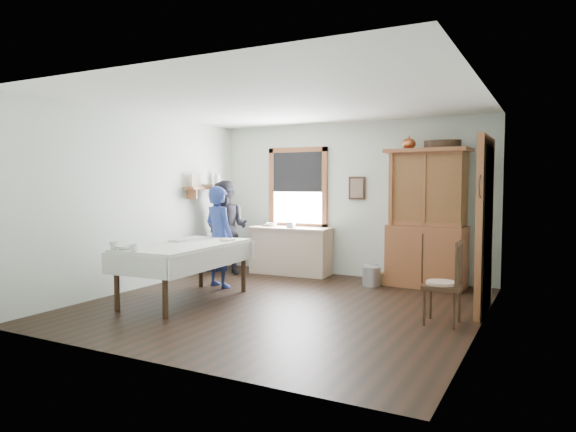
{
  "coord_description": "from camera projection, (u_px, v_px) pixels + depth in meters",
  "views": [
    {
      "loc": [
        3.23,
        -5.99,
        1.64
      ],
      "look_at": [
        -0.07,
        0.3,
        1.18
      ],
      "focal_mm": 32.0,
      "sensor_mm": 36.0,
      "label": 1
    }
  ],
  "objects": [
    {
      "name": "table_cup_b",
      "position": [
        114.0,
        246.0,
        6.48
      ],
      "size": [
        0.13,
        0.13,
        0.1
      ],
      "primitive_type": "imported",
      "rotation": [
        0.0,
        0.0,
        -0.25
      ],
      "color": "silver",
      "rests_on": "dining_table"
    },
    {
      "name": "figure_dark",
      "position": [
        227.0,
        231.0,
        9.21
      ],
      "size": [
        0.84,
        0.7,
        1.56
      ],
      "primitive_type": "imported",
      "rotation": [
        0.0,
        0.0,
        0.16
      ],
      "color": "black",
      "rests_on": "room"
    },
    {
      "name": "wicker_basket",
      "position": [
        391.0,
        279.0,
        8.25
      ],
      "size": [
        0.35,
        0.26,
        0.19
      ],
      "primitive_type": "cube",
      "rotation": [
        0.0,
        0.0,
        -0.08
      ],
      "color": "#9E7C47",
      "rests_on": "room"
    },
    {
      "name": "doorway",
      "position": [
        486.0,
        221.0,
        6.43
      ],
      "size": [
        0.09,
        1.14,
        2.22
      ],
      "color": "#4F4638",
      "rests_on": "room"
    },
    {
      "name": "table_cup_a",
      "position": [
        134.0,
        248.0,
        6.32
      ],
      "size": [
        0.12,
        0.12,
        0.09
      ],
      "primitive_type": "imported",
      "rotation": [
        0.0,
        0.0,
        0.09
      ],
      "color": "silver",
      "rests_on": "dining_table"
    },
    {
      "name": "pail",
      "position": [
        371.0,
        276.0,
        8.18
      ],
      "size": [
        0.29,
        0.29,
        0.3
      ],
      "primitive_type": "cube",
      "rotation": [
        0.0,
        0.0,
        -0.01
      ],
      "color": "#A4A7AC",
      "rests_on": "room"
    },
    {
      "name": "rug_beater",
      "position": [
        481.0,
        176.0,
        5.91
      ],
      "size": [
        0.01,
        0.27,
        0.27
      ],
      "primitive_type": "torus",
      "rotation": [
        0.0,
        1.57,
        0.0
      ],
      "color": "black",
      "rests_on": "room"
    },
    {
      "name": "counter_bowl",
      "position": [
        271.0,
        224.0,
        9.41
      ],
      "size": [
        0.25,
        0.25,
        0.06
      ],
      "primitive_type": "imported",
      "rotation": [
        0.0,
        0.0,
        -0.25
      ],
      "color": "silver",
      "rests_on": "work_counter"
    },
    {
      "name": "shelf_bowl",
      "position": [
        207.0,
        185.0,
        9.26
      ],
      "size": [
        0.22,
        0.22,
        0.05
      ],
      "primitive_type": "imported",
      "color": "silver",
      "rests_on": "wall_shelf"
    },
    {
      "name": "china_hutch",
      "position": [
        427.0,
        218.0,
        8.04
      ],
      "size": [
        1.32,
        0.69,
        2.17
      ],
      "primitive_type": "cube",
      "rotation": [
        0.0,
        0.0,
        -0.07
      ],
      "color": "#97542E",
      "rests_on": "room"
    },
    {
      "name": "spindle_chair",
      "position": [
        442.0,
        282.0,
        5.94
      ],
      "size": [
        0.46,
        0.46,
        0.98
      ],
      "primitive_type": "cube",
      "rotation": [
        0.0,
        0.0,
        0.01
      ],
      "color": "#392213",
      "rests_on": "room"
    },
    {
      "name": "room",
      "position": [
        282.0,
        205.0,
        6.81
      ],
      "size": [
        5.01,
        5.01,
        2.7
      ],
      "color": "black",
      "rests_on": "ground"
    },
    {
      "name": "wall_shelf",
      "position": [
        207.0,
        187.0,
        9.25
      ],
      "size": [
        0.24,
        1.0,
        0.44
      ],
      "color": "#97542E",
      "rests_on": "room"
    },
    {
      "name": "framed_picture",
      "position": [
        357.0,
        188.0,
        8.9
      ],
      "size": [
        0.3,
        0.04,
        0.4
      ],
      "primitive_type": "cube",
      "color": "#392213",
      "rests_on": "room"
    },
    {
      "name": "work_counter",
      "position": [
        291.0,
        251.0,
        9.23
      ],
      "size": [
        1.5,
        0.63,
        0.85
      ],
      "primitive_type": "cube",
      "rotation": [
        0.0,
        0.0,
        0.05
      ],
      "color": "tan",
      "rests_on": "room"
    },
    {
      "name": "window",
      "position": [
        298.0,
        183.0,
        9.43
      ],
      "size": [
        1.18,
        0.07,
        1.48
      ],
      "color": "white",
      "rests_on": "room"
    },
    {
      "name": "counter_book",
      "position": [
        264.0,
        225.0,
        9.57
      ],
      "size": [
        0.19,
        0.24,
        0.02
      ],
      "primitive_type": "imported",
      "rotation": [
        0.0,
        0.0,
        0.16
      ],
      "color": "#735B4D",
      "rests_on": "work_counter"
    },
    {
      "name": "dining_table",
      "position": [
        185.0,
        272.0,
        7.12
      ],
      "size": [
        1.16,
        2.05,
        0.8
      ],
      "primitive_type": "cube",
      "rotation": [
        0.0,
        0.0,
        0.05
      ],
      "color": "silver",
      "rests_on": "room"
    },
    {
      "name": "table_bowl",
      "position": [
        125.0,
        248.0,
        6.47
      ],
      "size": [
        0.25,
        0.25,
        0.05
      ],
      "primitive_type": "imported",
      "rotation": [
        0.0,
        0.0,
        -0.18
      ],
      "color": "silver",
      "rests_on": "dining_table"
    },
    {
      "name": "woman_blue",
      "position": [
        219.0,
        241.0,
        8.05
      ],
      "size": [
        0.62,
        0.49,
        1.47
      ],
      "primitive_type": "imported",
      "rotation": [
        0.0,
        0.0,
        2.85
      ],
      "color": "navy",
      "rests_on": "room"
    }
  ]
}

